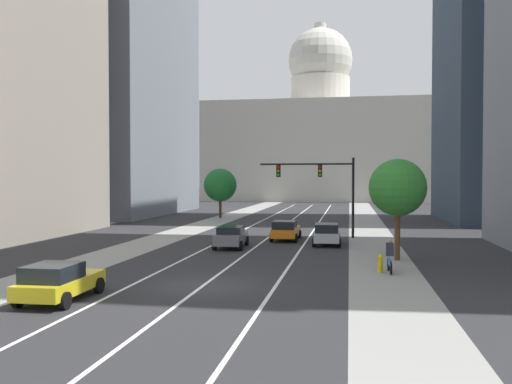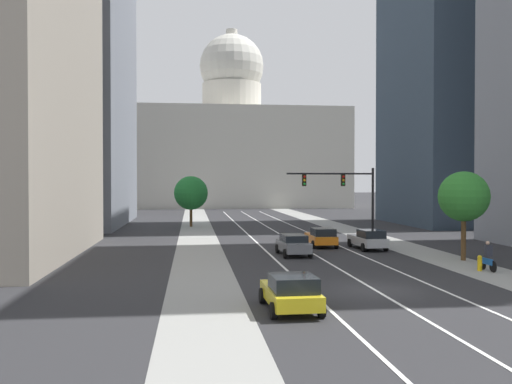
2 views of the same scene
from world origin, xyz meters
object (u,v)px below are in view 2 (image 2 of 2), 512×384
at_px(car_silver, 368,239).
at_px(traffic_signal_mast, 345,189).
at_px(car_orange, 321,237).
at_px(cyclist, 488,256).
at_px(capitol_building, 232,149).
at_px(street_tree_far_right, 464,197).
at_px(street_tree_mid_left, 191,193).
at_px(car_yellow, 291,292).
at_px(car_gray, 293,244).
at_px(fire_hydrant, 480,263).

height_order(car_silver, traffic_signal_mast, traffic_signal_mast).
xyz_separation_m(car_orange, cyclist, (6.69, -12.74, 0.07)).
relative_size(car_orange, cyclist, 2.47).
xyz_separation_m(capitol_building, street_tree_far_right, (8.97, -83.83, -8.03)).
bearing_deg(cyclist, car_orange, 24.89).
height_order(car_orange, street_tree_far_right, street_tree_far_right).
bearing_deg(capitol_building, car_orange, -88.81).
bearing_deg(capitol_building, cyclist, -84.65).
bearing_deg(street_tree_mid_left, cyclist, -63.44).
bearing_deg(cyclist, car_yellow, 120.03).
bearing_deg(car_gray, car_orange, -35.36).
relative_size(car_gray, cyclist, 2.38).
distance_m(car_orange, street_tree_mid_left, 23.58).
height_order(car_orange, fire_hydrant, car_orange).
bearing_deg(traffic_signal_mast, capitol_building, 93.28).
xyz_separation_m(car_orange, street_tree_mid_left, (-10.20, 21.04, 3.06)).
relative_size(capitol_building, street_tree_mid_left, 7.91).
distance_m(capitol_building, car_gray, 80.98).
bearing_deg(car_orange, cyclist, -151.83).
bearing_deg(capitol_building, car_silver, -86.53).
relative_size(street_tree_far_right, street_tree_mid_left, 1.00).
distance_m(car_orange, car_gray, 5.71).
bearing_deg(fire_hydrant, street_tree_far_right, 74.34).
relative_size(traffic_signal_mast, street_tree_far_right, 1.28).
height_order(car_orange, street_tree_mid_left, street_tree_mid_left).
distance_m(cyclist, street_tree_mid_left, 37.88).
bearing_deg(street_tree_mid_left, car_orange, -64.14).
xyz_separation_m(car_gray, street_tree_far_right, (10.54, -3.67, 3.37)).
height_order(fire_hydrant, cyclist, cyclist).
height_order(traffic_signal_mast, cyclist, traffic_signal_mast).
distance_m(street_tree_far_right, street_tree_mid_left, 34.35).
xyz_separation_m(capitol_building, car_gray, (-1.56, -80.16, -11.40)).
bearing_deg(traffic_signal_mast, car_orange, -137.02).
height_order(capitol_building, street_tree_mid_left, capitol_building).
bearing_deg(capitol_building, car_yellow, -92.78).
distance_m(traffic_signal_mast, street_tree_far_right, 11.91).
xyz_separation_m(fire_hydrant, cyclist, (0.45, -0.08, 0.39)).
xyz_separation_m(car_gray, fire_hydrant, (9.36, -7.87, -0.31)).
relative_size(cyclist, street_tree_mid_left, 0.30).
xyz_separation_m(car_orange, car_gray, (-3.12, -4.78, -0.01)).
height_order(traffic_signal_mast, street_tree_mid_left, traffic_signal_mast).
bearing_deg(car_silver, street_tree_far_right, -148.49).
relative_size(car_silver, street_tree_mid_left, 0.79).
height_order(car_yellow, traffic_signal_mast, traffic_signal_mast).
bearing_deg(car_silver, car_yellow, 151.57).
bearing_deg(car_silver, cyclist, -163.84).
distance_m(cyclist, street_tree_far_right, 5.45).
bearing_deg(traffic_signal_mast, cyclist, -75.02).
xyz_separation_m(car_yellow, street_tree_far_right, (13.66, 12.63, 3.38)).
distance_m(car_silver, traffic_signal_mast, 5.86).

